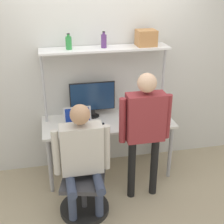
{
  "coord_description": "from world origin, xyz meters",
  "views": [
    {
      "loc": [
        -0.68,
        -3.15,
        2.53
      ],
      "look_at": [
        -0.05,
        -0.14,
        1.12
      ],
      "focal_mm": 50.0,
      "sensor_mm": 36.0,
      "label": 1
    }
  ],
  "objects_px": {
    "office_chair": "(84,189)",
    "bottle_green": "(69,43)",
    "monitor": "(92,98)",
    "bottle_purple": "(104,41)",
    "laptop": "(78,123)",
    "cell_phone": "(102,126)",
    "person_seated": "(82,153)",
    "storage_box": "(146,38)",
    "person_standing": "(145,122)"
  },
  "relations": [
    {
      "from": "cell_phone",
      "to": "person_standing",
      "type": "distance_m",
      "value": 0.62
    },
    {
      "from": "person_standing",
      "to": "bottle_green",
      "type": "relative_size",
      "value": 8.42
    },
    {
      "from": "monitor",
      "to": "bottle_green",
      "type": "bearing_deg",
      "value": -173.96
    },
    {
      "from": "storage_box",
      "to": "person_seated",
      "type": "bearing_deg",
      "value": -137.35
    },
    {
      "from": "storage_box",
      "to": "laptop",
      "type": "bearing_deg",
      "value": -163.82
    },
    {
      "from": "laptop",
      "to": "person_seated",
      "type": "xyz_separation_m",
      "value": [
        -0.02,
        -0.59,
        -0.07
      ]
    },
    {
      "from": "monitor",
      "to": "storage_box",
      "type": "height_order",
      "value": "storage_box"
    },
    {
      "from": "person_standing",
      "to": "storage_box",
      "type": "xyz_separation_m",
      "value": [
        0.19,
        0.7,
        0.79
      ]
    },
    {
      "from": "monitor",
      "to": "office_chair",
      "type": "distance_m",
      "value": 1.15
    },
    {
      "from": "bottle_green",
      "to": "storage_box",
      "type": "bearing_deg",
      "value": -0.0
    },
    {
      "from": "laptop",
      "to": "person_seated",
      "type": "distance_m",
      "value": 0.59
    },
    {
      "from": "person_seated",
      "to": "laptop",
      "type": "bearing_deg",
      "value": 87.66
    },
    {
      "from": "cell_phone",
      "to": "bottle_purple",
      "type": "distance_m",
      "value": 1.02
    },
    {
      "from": "bottle_green",
      "to": "cell_phone",
      "type": "bearing_deg",
      "value": -40.28
    },
    {
      "from": "monitor",
      "to": "bottle_purple",
      "type": "relative_size",
      "value": 3.02
    },
    {
      "from": "cell_phone",
      "to": "person_seated",
      "type": "relative_size",
      "value": 0.11
    },
    {
      "from": "monitor",
      "to": "cell_phone",
      "type": "relative_size",
      "value": 3.88
    },
    {
      "from": "monitor",
      "to": "storage_box",
      "type": "relative_size",
      "value": 2.48
    },
    {
      "from": "office_chair",
      "to": "bottle_green",
      "type": "relative_size",
      "value": 4.84
    },
    {
      "from": "monitor",
      "to": "bottle_green",
      "type": "distance_m",
      "value": 0.77
    },
    {
      "from": "laptop",
      "to": "bottle_green",
      "type": "distance_m",
      "value": 0.95
    },
    {
      "from": "laptop",
      "to": "bottle_purple",
      "type": "bearing_deg",
      "value": 34.82
    },
    {
      "from": "office_chair",
      "to": "bottle_purple",
      "type": "distance_m",
      "value": 1.74
    },
    {
      "from": "person_standing",
      "to": "office_chair",
      "type": "bearing_deg",
      "value": -171.74
    },
    {
      "from": "cell_phone",
      "to": "bottle_green",
      "type": "height_order",
      "value": "bottle_green"
    },
    {
      "from": "office_chair",
      "to": "person_standing",
      "type": "xyz_separation_m",
      "value": [
        0.72,
        0.1,
        0.72
      ]
    },
    {
      "from": "person_seated",
      "to": "monitor",
      "type": "bearing_deg",
      "value": 74.2
    },
    {
      "from": "laptop",
      "to": "cell_phone",
      "type": "distance_m",
      "value": 0.3
    },
    {
      "from": "office_chair",
      "to": "bottle_purple",
      "type": "xyz_separation_m",
      "value": [
        0.39,
        0.8,
        1.49
      ]
    },
    {
      "from": "laptop",
      "to": "monitor",
      "type": "bearing_deg",
      "value": 52.15
    },
    {
      "from": "bottle_purple",
      "to": "bottle_green",
      "type": "xyz_separation_m",
      "value": [
        -0.42,
        0.0,
        -0.0
      ]
    },
    {
      "from": "office_chair",
      "to": "storage_box",
      "type": "height_order",
      "value": "storage_box"
    },
    {
      "from": "monitor",
      "to": "laptop",
      "type": "xyz_separation_m",
      "value": [
        -0.22,
        -0.29,
        -0.19
      ]
    },
    {
      "from": "office_chair",
      "to": "bottle_green",
      "type": "height_order",
      "value": "bottle_green"
    },
    {
      "from": "cell_phone",
      "to": "bottle_green",
      "type": "distance_m",
      "value": 1.07
    },
    {
      "from": "person_standing",
      "to": "bottle_green",
      "type": "xyz_separation_m",
      "value": [
        -0.74,
        0.7,
        0.77
      ]
    },
    {
      "from": "bottle_green",
      "to": "laptop",
      "type": "bearing_deg",
      "value": -81.09
    },
    {
      "from": "laptop",
      "to": "storage_box",
      "type": "distance_m",
      "value": 1.32
    },
    {
      "from": "office_chair",
      "to": "person_standing",
      "type": "distance_m",
      "value": 1.02
    },
    {
      "from": "office_chair",
      "to": "person_standing",
      "type": "bearing_deg",
      "value": 8.26
    },
    {
      "from": "cell_phone",
      "to": "bottle_purple",
      "type": "bearing_deg",
      "value": 73.7
    },
    {
      "from": "office_chair",
      "to": "cell_phone",
      "type": "bearing_deg",
      "value": 59.65
    },
    {
      "from": "laptop",
      "to": "bottle_purple",
      "type": "xyz_separation_m",
      "value": [
        0.37,
        0.26,
        0.92
      ]
    },
    {
      "from": "bottle_purple",
      "to": "cell_phone",
      "type": "bearing_deg",
      "value": -106.3
    },
    {
      "from": "office_chair",
      "to": "bottle_purple",
      "type": "bearing_deg",
      "value": 64.23
    },
    {
      "from": "monitor",
      "to": "bottle_green",
      "type": "xyz_separation_m",
      "value": [
        -0.26,
        -0.03,
        0.72
      ]
    },
    {
      "from": "laptop",
      "to": "person_seated",
      "type": "bearing_deg",
      "value": -92.34
    },
    {
      "from": "bottle_purple",
      "to": "laptop",
      "type": "bearing_deg",
      "value": -145.18
    },
    {
      "from": "laptop",
      "to": "storage_box",
      "type": "height_order",
      "value": "storage_box"
    },
    {
      "from": "monitor",
      "to": "office_chair",
      "type": "relative_size",
      "value": 0.65
    }
  ]
}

